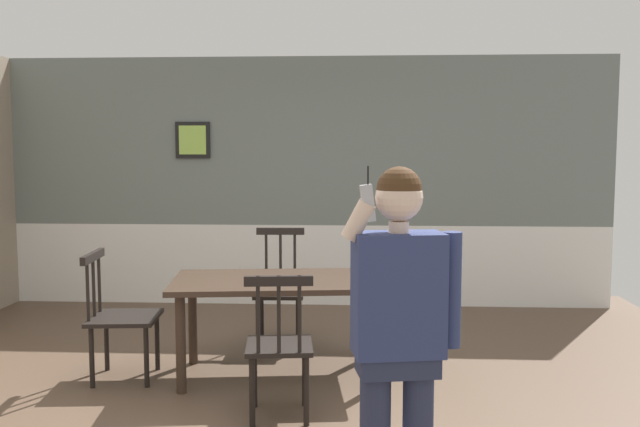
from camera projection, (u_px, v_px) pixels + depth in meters
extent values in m
plane|color=brown|center=(270.00, 407.00, 4.45)|extent=(7.18, 7.18, 0.00)
cube|color=slate|center=(305.00, 142.00, 7.29)|extent=(6.52, 0.12, 1.80)
cube|color=white|center=(305.00, 264.00, 7.42)|extent=(6.52, 0.14, 0.87)
cube|color=white|center=(305.00, 225.00, 7.35)|extent=(6.52, 0.05, 0.06)
cube|color=black|center=(193.00, 140.00, 7.28)|extent=(0.37, 0.03, 0.39)
cube|color=#A7D357|center=(192.00, 140.00, 7.26)|extent=(0.29, 0.01, 0.31)
cube|color=#38281E|center=(279.00, 281.00, 5.01)|extent=(1.65, 1.03, 0.04)
cylinder|color=#38281E|center=(181.00, 344.00, 4.68)|extent=(0.07, 0.07, 0.69)
cylinder|color=#38281E|center=(376.00, 341.00, 4.76)|extent=(0.07, 0.07, 0.69)
cylinder|color=#38281E|center=(193.00, 320.00, 5.33)|extent=(0.07, 0.07, 0.69)
cylinder|color=#38281E|center=(364.00, 318.00, 5.41)|extent=(0.07, 0.07, 0.69)
cube|color=black|center=(125.00, 318.00, 4.97)|extent=(0.52, 0.52, 0.03)
cube|color=black|center=(93.00, 256.00, 4.91)|extent=(0.08, 0.48, 0.06)
cylinder|color=black|center=(99.00, 281.00, 5.08)|extent=(0.02, 0.02, 0.47)
cylinder|color=black|center=(94.00, 284.00, 4.93)|extent=(0.02, 0.02, 0.47)
cylinder|color=black|center=(88.00, 288.00, 4.79)|extent=(0.02, 0.02, 0.47)
cylinder|color=black|center=(157.00, 342.00, 5.19)|extent=(0.04, 0.04, 0.44)
cylinder|color=black|center=(146.00, 357.00, 4.80)|extent=(0.04, 0.04, 0.44)
cylinder|color=black|center=(107.00, 342.00, 5.17)|extent=(0.04, 0.04, 0.44)
cylinder|color=black|center=(92.00, 357.00, 4.79)|extent=(0.04, 0.04, 0.44)
cube|color=black|center=(279.00, 346.00, 4.26)|extent=(0.45, 0.45, 0.03)
cube|color=black|center=(279.00, 281.00, 4.03)|extent=(0.41, 0.08, 0.06)
cylinder|color=black|center=(258.00, 315.00, 4.05)|extent=(0.02, 0.02, 0.47)
cylinder|color=black|center=(279.00, 314.00, 4.05)|extent=(0.02, 0.02, 0.47)
cylinder|color=black|center=(299.00, 314.00, 4.06)|extent=(0.02, 0.02, 0.47)
cylinder|color=black|center=(254.00, 374.00, 4.44)|extent=(0.04, 0.04, 0.44)
cylinder|color=black|center=(305.00, 373.00, 4.46)|extent=(0.04, 0.04, 0.44)
cylinder|color=black|center=(252.00, 392.00, 4.11)|extent=(0.04, 0.04, 0.44)
cylinder|color=black|center=(306.00, 391.00, 4.13)|extent=(0.04, 0.04, 0.44)
cube|color=black|center=(279.00, 293.00, 5.81)|extent=(0.44, 0.44, 0.03)
cube|color=black|center=(280.00, 231.00, 5.95)|extent=(0.42, 0.06, 0.06)
cylinder|color=black|center=(295.00, 258.00, 5.97)|extent=(0.02, 0.02, 0.53)
cylinder|color=black|center=(281.00, 258.00, 5.97)|extent=(0.02, 0.02, 0.53)
cylinder|color=black|center=(266.00, 258.00, 5.97)|extent=(0.02, 0.02, 0.53)
cylinder|color=black|center=(298.00, 325.00, 5.66)|extent=(0.04, 0.04, 0.44)
cylinder|color=black|center=(258.00, 325.00, 5.66)|extent=(0.04, 0.04, 0.44)
cylinder|color=black|center=(300.00, 316.00, 5.99)|extent=(0.04, 0.04, 0.44)
cylinder|color=black|center=(262.00, 316.00, 6.00)|extent=(0.04, 0.04, 0.44)
cube|color=#282E49|center=(397.00, 361.00, 3.03)|extent=(0.38, 0.25, 0.12)
cube|color=navy|center=(398.00, 294.00, 3.00)|extent=(0.43, 0.28, 0.55)
cylinder|color=navy|center=(451.00, 290.00, 3.03)|extent=(0.09, 0.09, 0.52)
cylinder|color=beige|center=(359.00, 221.00, 2.93)|extent=(0.17, 0.11, 0.19)
cylinder|color=beige|center=(399.00, 227.00, 2.97)|extent=(0.09, 0.09, 0.05)
sphere|color=beige|center=(399.00, 198.00, 2.96)|extent=(0.21, 0.21, 0.21)
sphere|color=#472D19|center=(399.00, 189.00, 2.96)|extent=(0.20, 0.20, 0.20)
cube|color=#B7B7BC|center=(368.00, 203.00, 2.91)|extent=(0.07, 0.05, 0.16)
cylinder|color=black|center=(368.00, 175.00, 2.90)|extent=(0.01, 0.01, 0.08)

